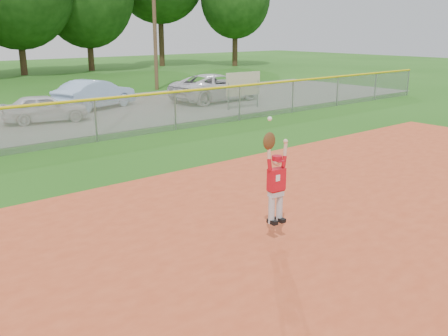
{
  "coord_description": "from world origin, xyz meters",
  "views": [
    {
      "loc": [
        -7.47,
        -6.09,
        3.86
      ],
      "look_at": [
        -1.22,
        1.49,
        1.1
      ],
      "focal_mm": 40.0,
      "sensor_mm": 36.0,
      "label": 1
    }
  ],
  "objects_px": {
    "car_white_a": "(45,108)",
    "car_white_b": "(216,87)",
    "sponsor_sign": "(243,85)",
    "ballplayer": "(275,178)",
    "car_blue": "(95,94)"
  },
  "relations": [
    {
      "from": "car_white_a",
      "to": "car_white_b",
      "type": "bearing_deg",
      "value": -75.01
    },
    {
      "from": "sponsor_sign",
      "to": "car_white_a",
      "type": "bearing_deg",
      "value": 163.8
    },
    {
      "from": "sponsor_sign",
      "to": "ballplayer",
      "type": "xyz_separation_m",
      "value": [
        -10.12,
        -12.26,
        0.04
      ]
    },
    {
      "from": "car_blue",
      "to": "ballplayer",
      "type": "height_order",
      "value": "ballplayer"
    },
    {
      "from": "car_blue",
      "to": "sponsor_sign",
      "type": "distance_m",
      "value": 7.29
    },
    {
      "from": "car_white_b",
      "to": "car_blue",
      "type": "bearing_deg",
      "value": 71.39
    },
    {
      "from": "car_white_b",
      "to": "car_white_a",
      "type": "bearing_deg",
      "value": 88.54
    },
    {
      "from": "car_white_b",
      "to": "ballplayer",
      "type": "height_order",
      "value": "ballplayer"
    },
    {
      "from": "car_blue",
      "to": "ballplayer",
      "type": "distance_m",
      "value": 17.49
    },
    {
      "from": "ballplayer",
      "to": "sponsor_sign",
      "type": "bearing_deg",
      "value": 50.46
    },
    {
      "from": "car_blue",
      "to": "car_white_b",
      "type": "distance_m",
      "value": 6.51
    },
    {
      "from": "car_blue",
      "to": "ballplayer",
      "type": "xyz_separation_m",
      "value": [
        -4.51,
        -16.9,
        0.49
      ]
    },
    {
      "from": "car_white_a",
      "to": "ballplayer",
      "type": "xyz_separation_m",
      "value": [
        -1.24,
        -14.84,
        0.61
      ]
    },
    {
      "from": "sponsor_sign",
      "to": "car_white_b",
      "type": "bearing_deg",
      "value": 77.07
    },
    {
      "from": "car_white_b",
      "to": "sponsor_sign",
      "type": "xyz_separation_m",
      "value": [
        -0.68,
        -2.97,
        0.43
      ]
    }
  ]
}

